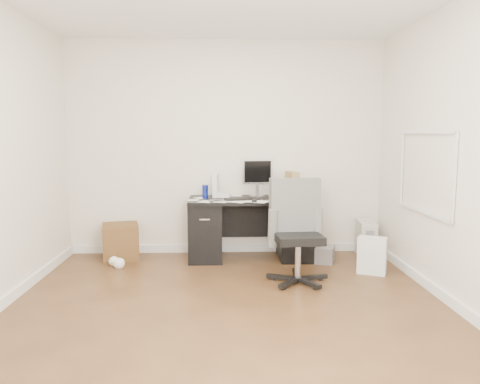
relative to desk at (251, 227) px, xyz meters
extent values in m
plane|color=#412815|center=(-0.30, -1.65, -0.40)|extent=(4.00, 4.00, 0.00)
cube|color=silver|center=(-0.30, 0.35, 0.95)|extent=(4.00, 0.02, 2.70)
cube|color=silver|center=(-0.30, -3.65, 0.95)|extent=(4.00, 0.02, 2.70)
cube|color=silver|center=(1.70, -1.65, 0.95)|extent=(0.02, 4.00, 2.70)
cube|color=white|center=(-0.30, 0.33, -0.35)|extent=(4.00, 0.03, 0.10)
cube|color=white|center=(1.69, -1.65, -0.35)|extent=(0.03, 4.00, 0.10)
cube|color=white|center=(-2.29, -1.65, -0.35)|extent=(0.03, 4.00, 0.10)
cube|color=black|center=(0.00, 0.00, 0.33)|extent=(1.50, 0.70, 0.04)
cube|color=black|center=(-0.55, 0.00, -0.04)|extent=(0.40, 0.60, 0.71)
cube|color=black|center=(0.55, 0.00, -0.04)|extent=(0.40, 0.60, 0.71)
cube|color=black|center=(0.00, 0.33, 0.06)|extent=(0.70, 0.03, 0.51)
cube|color=black|center=(-0.11, -0.14, 0.36)|extent=(0.42, 0.20, 0.02)
sphere|color=silver|center=(0.24, -0.03, 0.38)|extent=(0.07, 0.07, 0.05)
cylinder|color=navy|center=(-0.55, 0.02, 0.43)|extent=(0.09, 0.09, 0.17)
cube|color=silver|center=(-0.43, 0.18, 0.49)|extent=(0.14, 0.26, 0.28)
cube|color=#9A7C4A|center=(0.53, 0.15, 0.51)|extent=(0.18, 0.29, 0.31)
cube|color=#F0AB1A|center=(0.48, -0.18, 0.37)|extent=(0.19, 0.24, 0.04)
cube|color=#A9A499|center=(1.46, 0.07, -0.18)|extent=(0.24, 0.47, 0.45)
cube|color=silver|center=(1.29, -0.69, -0.19)|extent=(0.37, 0.33, 0.41)
cube|color=#4F2C17|center=(-1.61, 0.09, -0.19)|extent=(0.51, 0.51, 0.42)
cube|color=slate|center=(0.82, -0.19, -0.30)|extent=(0.40, 0.37, 0.20)
camera|label=1|loc=(-0.35, -5.64, 1.13)|focal=35.00mm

